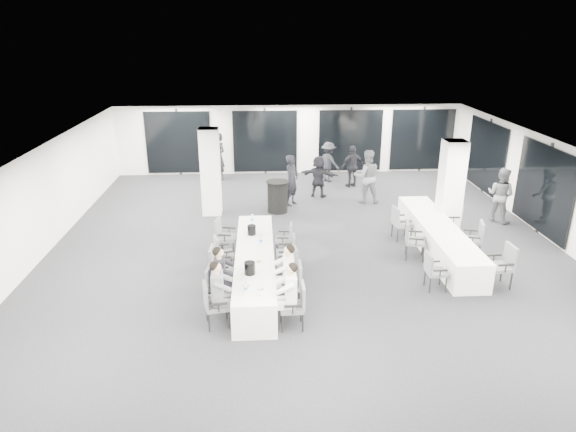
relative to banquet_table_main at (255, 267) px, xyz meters
name	(u,v)px	position (x,y,z in m)	size (l,w,h in m)	color
room	(335,190)	(2.27, 2.77, 1.01)	(14.04, 16.04, 2.84)	black
column_left	(211,172)	(-1.42, 4.86, 1.02)	(0.60, 0.60, 2.80)	white
column_right	(450,189)	(5.58, 2.66, 1.02)	(0.60, 0.60, 2.80)	white
banquet_table_main	(255,267)	(0.00, 0.00, 0.00)	(0.90, 5.00, 0.75)	white
banquet_table_side	(438,238)	(4.93, 1.48, 0.00)	(0.90, 5.00, 0.75)	white
cocktail_table	(278,196)	(0.71, 4.89, 0.15)	(0.75, 0.75, 1.04)	black
chair_main_left_near	(213,302)	(-0.83, -1.92, 0.17)	(0.57, 0.60, 0.96)	#505358
chair_main_left_second	(216,285)	(-0.83, -1.20, 0.17)	(0.55, 0.59, 0.96)	#505358
chair_main_left_mid	(218,265)	(-0.84, -0.31, 0.21)	(0.55, 0.61, 1.03)	#505358
chair_main_left_fourth	(222,251)	(-0.83, 0.62, 0.14)	(0.55, 0.58, 0.90)	#505358
chair_main_left_far	(224,234)	(-0.84, 1.60, 0.20)	(0.59, 0.63, 1.01)	#505358
chair_main_right_near	(296,303)	(0.83, -2.06, 0.17)	(0.49, 0.55, 0.96)	#505358
chair_main_right_second	(293,282)	(0.84, -1.18, 0.19)	(0.51, 0.57, 0.99)	#505358
chair_main_right_mid	(290,263)	(0.83, -0.15, 0.14)	(0.52, 0.56, 0.91)	#505358
chair_main_right_fourth	(289,251)	(0.83, 0.55, 0.15)	(0.48, 0.54, 0.93)	#505358
chair_main_right_far	(286,237)	(0.82, 1.51, 0.12)	(0.49, 0.53, 0.86)	#505358
chair_side_left_near	(433,269)	(4.10, -0.62, 0.13)	(0.46, 0.52, 0.89)	#505358
chair_side_left_mid	(412,238)	(4.10, 1.09, 0.20)	(0.61, 0.64, 1.01)	#505358
chair_side_left_far	(400,221)	(4.10, 2.36, 0.18)	(0.55, 0.59, 0.97)	#505358
chair_side_right_near	(503,263)	(5.77, -0.56, 0.22)	(0.56, 0.61, 1.03)	#505358
chair_side_right_mid	(475,237)	(5.77, 1.08, 0.19)	(0.60, 0.63, 0.98)	#505358
chair_side_right_far	(454,217)	(5.77, 2.62, 0.18)	(0.53, 0.58, 0.98)	#505358
seated_guest_a	(221,290)	(-0.67, -1.91, 0.44)	(0.50, 0.38, 1.44)	slate
seated_guest_b	(223,274)	(-0.67, -1.22, 0.44)	(0.50, 0.38, 1.44)	black
seated_guest_c	(288,292)	(0.67, -2.06, 0.44)	(0.50, 0.38, 1.44)	silver
seated_guest_d	(285,272)	(0.67, -1.18, 0.44)	(0.50, 0.38, 1.44)	silver
standing_guest_a	(292,177)	(1.22, 5.57, 0.61)	(0.72, 0.58, 1.97)	black
standing_guest_b	(367,173)	(3.80, 5.71, 0.67)	(1.01, 0.62, 2.10)	slate
standing_guest_c	(328,159)	(2.83, 8.33, 0.51)	(1.15, 0.58, 1.77)	black
standing_guest_d	(353,164)	(3.65, 7.56, 0.53)	(1.06, 0.59, 1.80)	black
standing_guest_f	(319,174)	(2.23, 6.43, 0.47)	(1.56, 0.60, 1.70)	black
standing_guest_g	(218,154)	(-1.47, 8.85, 0.68)	(0.77, 0.62, 2.10)	black
standing_guest_h	(501,191)	(7.58, 3.66, 0.60)	(0.94, 0.57, 1.94)	slate
ice_bucket_near	(250,268)	(-0.10, -1.11, 0.51)	(0.24, 0.24, 0.27)	black
ice_bucket_far	(252,230)	(-0.08, 1.12, 0.50)	(0.22, 0.22, 0.25)	black
water_bottle_a	(246,287)	(-0.17, -1.91, 0.48)	(0.07, 0.07, 0.21)	silver
water_bottle_b	(261,240)	(0.15, 0.49, 0.49)	(0.07, 0.07, 0.23)	silver
water_bottle_c	(252,218)	(-0.08, 1.98, 0.49)	(0.07, 0.07, 0.23)	silver
plate_a	(246,286)	(-0.17, -1.68, 0.39)	(0.20, 0.20, 0.03)	white
plate_b	(261,289)	(0.13, -1.84, 0.39)	(0.21, 0.21, 0.03)	white
plate_c	(259,262)	(0.09, -0.55, 0.39)	(0.19, 0.19, 0.03)	white
wine_glass	(260,288)	(0.11, -2.07, 0.54)	(0.08, 0.08, 0.21)	silver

